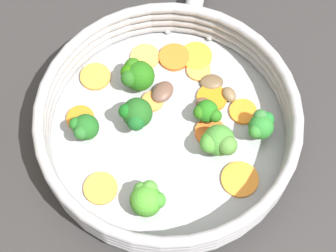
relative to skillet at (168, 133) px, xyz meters
The scene contains 28 objects.
ground_plane 0.01m from the skillet, ahead, with size 4.00×4.00×0.00m, color #262524.
skillet is the anchor object (origin of this frame).
skillet_rim_wall 0.04m from the skillet, ahead, with size 0.34×0.34×0.06m.
skillet_rivet_left 0.15m from the skillet, 42.02° to the right, with size 0.01×0.01×0.01m, color #979A97.
skillet_rivet_right 0.15m from the skillet, 19.40° to the right, with size 0.01×0.01×0.01m, color #95999C.
carrot_slice_0 0.10m from the skillet, 44.73° to the right, with size 0.03×0.03×0.00m, color #F99539.
carrot_slice_1 0.08m from the skillet, 71.00° to the right, with size 0.04×0.04×0.01m, color orange.
carrot_slice_2 0.06m from the skillet, 112.82° to the right, with size 0.04×0.04×0.01m, color orange.
carrot_slice_3 0.12m from the skillet, 61.92° to the left, with size 0.04×0.04×0.01m, color orange.
carrot_slice_4 0.10m from the skillet, 94.51° to the right, with size 0.04×0.04×0.00m, color orange.
carrot_slice_5 0.11m from the skillet, 146.66° to the right, with size 0.05×0.05×0.00m, color orange.
carrot_slice_6 0.11m from the skillet, 24.13° to the right, with size 0.04×0.04×0.01m, color orange.
carrot_slice_7 0.13m from the skillet, 31.33° to the left, with size 0.04×0.04×0.01m, color orange.
carrot_slice_8 0.12m from the skillet, 113.77° to the left, with size 0.04×0.04×0.00m, color orange.
carrot_slice_9 0.12m from the skillet, 38.88° to the right, with size 0.04×0.04×0.01m, color orange.
carrot_slice_10 0.05m from the skillet, ahead, with size 0.03×0.03×0.00m, color orange.
carrot_slice_11 0.12m from the skillet, ahead, with size 0.04×0.04×0.00m, color #EE9540.
broccoli_floret_0 0.08m from the skillet, 133.77° to the right, with size 0.05×0.05×0.05m.
broccoli_floret_1 0.11m from the skillet, 74.27° to the left, with size 0.03×0.04×0.04m.
broccoli_floret_2 0.06m from the skillet, 94.29° to the right, with size 0.03×0.03×0.04m.
broccoli_floret_3 0.06m from the skillet, 58.59° to the left, with size 0.04×0.04×0.05m.
broccoli_floret_4 0.11m from the skillet, 146.40° to the left, with size 0.04×0.04×0.05m.
broccoli_floret_5 0.09m from the skillet, 11.43° to the left, with size 0.05×0.05×0.05m.
broccoli_floret_6 0.12m from the skillet, 111.59° to the right, with size 0.04×0.04×0.04m.
mushroom_piece_0 0.10m from the skillet, 77.99° to the right, with size 0.02×0.02×0.01m, color brown.
mushroom_piece_1 0.06m from the skillet, 11.82° to the right, with size 0.04×0.03×0.01m, color brown.
mushroom_piece_2 0.06m from the skillet, 72.83° to the right, with size 0.02×0.02×0.01m, color brown.
mushroom_piece_3 0.09m from the skillet, 59.58° to the right, with size 0.03×0.02×0.01m, color brown.
Camera 1 is at (-0.29, 0.10, 0.68)m, focal length 60.00 mm.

